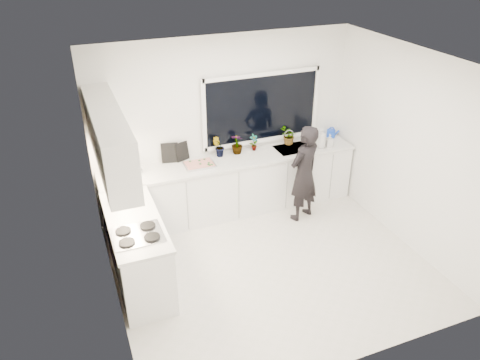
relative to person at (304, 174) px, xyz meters
name	(u,v)px	position (x,y,z in m)	size (l,w,h in m)	color
floor	(271,265)	(-0.94, -0.90, -0.77)	(4.00, 3.50, 0.02)	beige
wall_back	(224,125)	(-0.94, 0.86, 0.59)	(4.00, 0.02, 2.70)	white
wall_left	(103,209)	(-2.95, -0.90, 0.59)	(0.02, 3.50, 2.70)	white
wall_right	(409,150)	(1.07, -0.90, 0.59)	(0.02, 3.50, 2.70)	white
ceiling	(279,64)	(-0.94, -0.90, 1.95)	(4.00, 3.50, 0.02)	white
window	(262,108)	(-0.34, 0.82, 0.79)	(1.80, 0.02, 1.00)	black
base_cabinets_back	(232,187)	(-0.94, 0.55, -0.32)	(3.92, 0.58, 0.88)	white
base_cabinets_left	(138,252)	(-2.61, -0.55, -0.32)	(0.58, 1.60, 0.88)	white
countertop_back	(232,160)	(-0.94, 0.54, 0.14)	(3.94, 0.62, 0.04)	silver
countertop_left	(134,221)	(-2.61, -0.55, 0.14)	(0.62, 1.60, 0.04)	silver
upper_cabinets	(109,138)	(-2.73, -0.20, 1.09)	(0.34, 2.10, 0.70)	white
sink	(294,151)	(0.11, 0.55, 0.11)	(0.58, 0.42, 0.14)	silver
faucet	(288,137)	(0.11, 0.75, 0.27)	(0.03, 0.03, 0.22)	silver
stovetop	(138,235)	(-2.63, -0.90, 0.18)	(0.56, 0.48, 0.03)	black
person	(304,174)	(0.00, 0.00, 0.00)	(0.55, 0.36, 1.52)	black
pizza_tray	(199,165)	(-1.46, 0.52, 0.18)	(0.43, 0.32, 0.03)	silver
pizza	(199,164)	(-1.46, 0.52, 0.19)	(0.40, 0.28, 0.01)	red
watering_can	(331,134)	(0.87, 0.71, 0.23)	(0.14, 0.14, 0.13)	blue
paper_towel_roll	(136,164)	(-2.35, 0.65, 0.29)	(0.11, 0.11, 0.26)	white
knife_block	(109,169)	(-2.72, 0.69, 0.27)	(0.13, 0.10, 0.22)	#976346
utensil_crock	(112,198)	(-2.79, -0.10, 0.24)	(0.13, 0.13, 0.16)	#B9BABE
picture_frame_large	(182,151)	(-1.63, 0.79, 0.30)	(0.22, 0.02, 0.28)	black
picture_frame_small	(170,153)	(-1.82, 0.79, 0.31)	(0.25, 0.02, 0.30)	black
herb_plants	(259,141)	(-0.42, 0.71, 0.31)	(1.44, 0.33, 0.31)	#26662D
soap_bottles	(324,139)	(0.55, 0.40, 0.31)	(0.29, 0.17, 0.32)	#D8BF66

